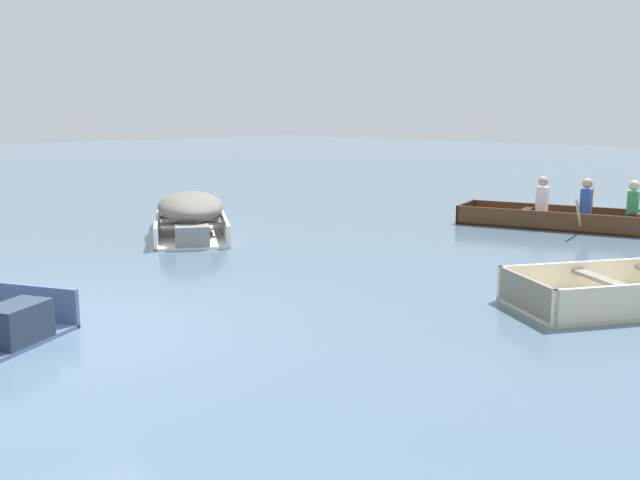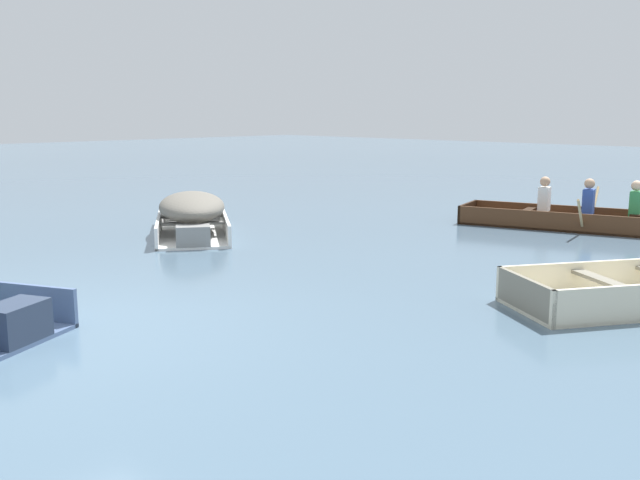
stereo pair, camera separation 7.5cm
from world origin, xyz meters
name	(u,v)px [view 2 (the right image)]	position (x,y,z in m)	size (l,w,h in m)	color
ground_plane	(63,327)	(0.00, 0.00, 0.00)	(80.00, 80.00, 0.00)	slate
skiff_white_near_moored	(192,211)	(-3.41, 3.96, 0.41)	(2.89, 2.50, 0.72)	white
rowboat_dark_varnish_with_crew	(567,217)	(0.75, 9.15, 0.20)	(3.43, 2.24, 0.90)	#4C2D19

